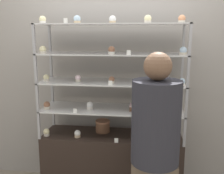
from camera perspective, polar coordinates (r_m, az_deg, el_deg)
name	(u,v)px	position (r m, az deg, el deg)	size (l,w,h in m)	color
back_wall	(116,73)	(2.99, 0.90, 3.00)	(8.00, 0.05, 2.60)	gray
display_base	(112,165)	(2.95, 0.00, -16.64)	(1.45, 0.43, 0.70)	black
display_riser_lower	(112,110)	(2.71, 0.00, -5.07)	(1.45, 0.43, 0.28)	#99999E
display_riser_middle	(112,83)	(2.65, 0.00, 0.85)	(1.45, 0.43, 0.28)	#99999E
display_riser_upper	(112,55)	(2.61, 0.00, 7.01)	(1.45, 0.43, 0.28)	#99999E
display_riser_top	(112,25)	(2.60, 0.00, 13.28)	(1.45, 0.43, 0.28)	#99999E
layer_cake_centerpiece	(103,126)	(2.86, -2.03, -8.50)	(0.16, 0.16, 0.13)	brown
sheet_cake_frosted	(142,107)	(2.67, 6.45, -4.45)	(0.24, 0.14, 0.06)	brown
cupcake_0	(46,132)	(2.85, -14.07, -9.56)	(0.06, 0.06, 0.08)	beige
cupcake_1	(78,134)	(2.75, -7.52, -10.08)	(0.06, 0.06, 0.08)	#CCB28C
cupcake_2	(144,137)	(2.67, 6.90, -10.69)	(0.06, 0.06, 0.08)	beige
cupcake_3	(176,137)	(2.73, 13.86, -10.44)	(0.06, 0.06, 0.08)	beige
price_tag_0	(116,140)	(2.61, 0.95, -11.56)	(0.04, 0.00, 0.04)	white
cupcake_4	(47,105)	(2.77, -13.99, -3.91)	(0.07, 0.07, 0.08)	beige
cupcake_5	(90,106)	(2.69, -4.86, -4.06)	(0.07, 0.07, 0.08)	white
cupcake_6	(177,109)	(2.64, 14.02, -4.67)	(0.07, 0.07, 0.08)	beige
price_tag_1	(75,111)	(2.58, -8.04, -5.16)	(0.04, 0.00, 0.04)	white
cupcake_7	(46,78)	(2.75, -14.14, 1.92)	(0.06, 0.06, 0.07)	beige
cupcake_8	(78,78)	(2.66, -7.41, 1.87)	(0.06, 0.06, 0.07)	beige
cupcake_9	(112,80)	(2.55, -0.08, 1.53)	(0.06, 0.06, 0.07)	beige
cupcake_10	(146,81)	(2.53, 7.40, 1.36)	(0.06, 0.06, 0.07)	beige
cupcake_11	(182,82)	(2.53, 15.02, 1.05)	(0.06, 0.06, 0.07)	white
price_tag_2	(110,83)	(2.45, -0.36, 0.88)	(0.04, 0.00, 0.04)	white
cupcake_12	(43,50)	(2.67, -14.83, 7.82)	(0.07, 0.07, 0.07)	beige
cupcake_13	(112,50)	(2.51, -0.09, 7.99)	(0.07, 0.07, 0.07)	white
cupcake_14	(183,51)	(2.50, 15.24, 7.57)	(0.07, 0.07, 0.07)	beige
price_tag_3	(129,53)	(2.39, 3.64, 7.50)	(0.04, 0.00, 0.04)	white
cupcake_15	(43,20)	(2.69, -14.87, 13.93)	(0.07, 0.07, 0.07)	white
cupcake_16	(77,20)	(2.55, -7.61, 14.34)	(0.07, 0.07, 0.07)	#CCB28C
cupcake_17	(113,20)	(2.55, 0.12, 14.44)	(0.07, 0.07, 0.07)	#CCB28C
cupcake_18	(148,19)	(2.49, 7.81, 14.41)	(0.07, 0.07, 0.07)	beige
cupcake_19	(182,19)	(2.54, 14.97, 14.07)	(0.07, 0.07, 0.07)	beige
price_tag_4	(66,20)	(2.49, -10.08, 14.07)	(0.04, 0.00, 0.04)	white
customer_figure	(155,148)	(2.14, 9.33, -13.01)	(0.38, 0.38, 1.62)	brown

